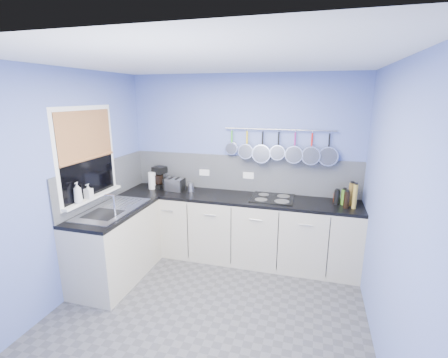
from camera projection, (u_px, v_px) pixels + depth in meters
The scene contains 43 objects.
floor at pixel (209, 311), 3.41m from camera, with size 3.20×3.00×0.02m, color #47474C.
ceiling at pixel (206, 60), 2.77m from camera, with size 3.20×3.00×0.02m, color white.
wall_back at pixel (242, 166), 4.50m from camera, with size 3.20×0.02×2.50m, color #5C6DB6.
wall_front at pixel (117, 284), 1.69m from camera, with size 3.20×0.02×2.50m, color #5C6DB6.
wall_left at pixel (69, 186), 3.51m from camera, with size 0.02×3.00×2.50m, color #5C6DB6.
wall_right at pixel (391, 214), 2.67m from camera, with size 0.02×3.00×2.50m, color #5C6DB6.
backsplash_back at pixel (242, 173), 4.50m from camera, with size 3.20×0.02×0.50m, color slate.
backsplash_left at pixel (105, 181), 4.09m from camera, with size 0.02×1.80×0.50m, color slate.
cabinet_run_back at pixel (236, 229), 4.42m from camera, with size 3.20×0.60×0.86m, color #B7AF9A.
worktop_back at pixel (237, 198), 4.30m from camera, with size 3.20×0.60×0.04m, color black.
cabinet_run_left at pixel (116, 246), 3.92m from camera, with size 0.60×1.20×0.86m, color #B7AF9A.
worktop_left at pixel (113, 211), 3.81m from camera, with size 0.60×1.20×0.04m, color black.
window_frame at pixel (87, 154), 3.71m from camera, with size 0.01×1.00×1.10m, color white.
window_glass at pixel (87, 154), 3.71m from camera, with size 0.01×0.90×1.00m, color black.
bamboo_blind at pixel (86, 135), 3.65m from camera, with size 0.01×0.90×0.55m, color #BC7846.
window_sill at pixel (93, 197), 3.83m from camera, with size 0.10×0.98×0.03m, color white.
sink_unit at pixel (112, 209), 3.80m from camera, with size 0.50×0.95×0.01m, color silver.
mixer_tap at pixel (114, 205), 3.56m from camera, with size 0.12×0.08×0.26m, color silver, non-canonical shape.
socket_left at pixel (204, 173), 4.64m from camera, with size 0.15×0.01×0.09m, color white.
socket_right at pixel (248, 175), 4.47m from camera, with size 0.15×0.01×0.09m, color white.
pot_rail at pixel (279, 130), 4.18m from camera, with size 0.02×0.02×1.45m, color silver.
soap_bottle_a at pixel (78, 193), 3.54m from camera, with size 0.09×0.09×0.24m, color white.
soap_bottle_b at pixel (88, 191), 3.71m from camera, with size 0.08×0.08×0.17m, color white.
paper_towel at pixel (152, 181), 4.62m from camera, with size 0.11×0.11×0.24m, color white.
coffee_maker at pixel (159, 177), 4.66m from camera, with size 0.18×0.19×0.31m, color black, non-canonical shape.
toaster at pixel (174, 184), 4.55m from camera, with size 0.27×0.16×0.17m, color silver.
canister at pixel (191, 187), 4.50m from camera, with size 0.09×0.09×0.12m, color silver.
hob at pixel (272, 198), 4.20m from camera, with size 0.55×0.48×0.01m, color black.
pan_0 at pixel (232, 142), 4.38m from camera, with size 0.17×0.06×0.36m, color silver, non-canonical shape.
pan_1 at pixel (247, 144), 4.33m from camera, with size 0.21×0.11×0.40m, color silver, non-canonical shape.
pan_2 at pixel (262, 146), 4.28m from camera, with size 0.25×0.11×0.44m, color silver, non-canonical shape.
pan_3 at pixel (278, 145), 4.22m from camera, with size 0.20×0.11×0.39m, color silver, non-canonical shape.
pan_4 at pixel (295, 147), 4.17m from camera, with size 0.23×0.11×0.42m, color silver, non-canonical shape.
pan_5 at pixel (311, 148), 4.11m from camera, with size 0.24×0.11×0.43m, color silver, non-canonical shape.
pan_6 at pixel (329, 149), 4.06m from camera, with size 0.25×0.07×0.44m, color silver, non-canonical shape.
condiment_0 at pixel (351, 193), 4.01m from camera, with size 0.06×0.06×0.25m, color #8C5914.
condiment_1 at pixel (344, 196), 4.02m from camera, with size 0.06×0.06×0.18m, color brown.
condiment_2 at pixel (336, 197), 4.05m from camera, with size 0.06×0.06×0.12m, color #4C190C.
condiment_3 at pixel (351, 194), 3.91m from camera, with size 0.07×0.07×0.28m, color brown.
condiment_4 at pixel (344, 197), 3.95m from camera, with size 0.07×0.07×0.19m, color #3F721E.
condiment_5 at pixel (337, 197), 3.97m from camera, with size 0.07×0.07×0.18m, color black.
condiment_6 at pixel (355, 197), 3.80m from camera, with size 0.05×0.05×0.30m, color olive.
condiment_7 at pixel (347, 200), 3.83m from camera, with size 0.07×0.07×0.21m, color black.
Camera 1 is at (0.95, -2.79, 2.21)m, focal length 25.69 mm.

